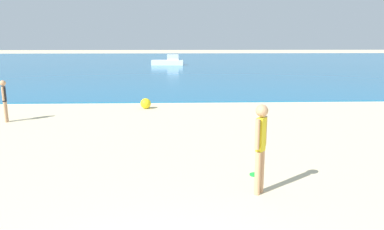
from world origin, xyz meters
name	(u,v)px	position (x,y,z in m)	size (l,w,h in m)	color
water	(176,62)	(0.00, 43.68, 0.03)	(160.00, 60.00, 0.06)	#1E6B9E
person_standing	(261,144)	(1.73, 3.65, 0.98)	(0.27, 0.33, 1.72)	tan
frisbee	(255,175)	(1.86, 4.56, 0.01)	(0.24, 0.24, 0.03)	green
person_distant	(4,98)	(-5.90, 10.01, 0.84)	(0.20, 0.34, 1.49)	tan
boat_far	(169,61)	(-0.81, 37.99, 0.48)	(3.61, 1.39, 1.20)	white
beach_ball	(146,103)	(-1.17, 12.33, 0.22)	(0.44, 0.44, 0.44)	yellow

